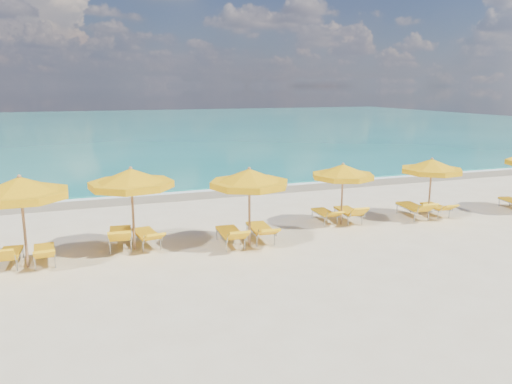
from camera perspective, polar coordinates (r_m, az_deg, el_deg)
name	(u,v)px	position (r m, az deg, el deg)	size (l,w,h in m)	color
ground_plane	(272,237)	(16.19, 1.82, -5.20)	(120.00, 120.00, 0.00)	beige
ocean	(125,127)	(62.80, -14.77, 7.24)	(120.00, 80.00, 0.30)	#167C72
wet_sand_band	(212,192)	(23.01, -5.02, -0.05)	(120.00, 2.60, 0.01)	tan
foam_line	(208,189)	(23.77, -5.52, 0.33)	(120.00, 1.20, 0.03)	white
whitecap_near	(73,168)	(31.72, -20.18, 2.58)	(14.00, 0.36, 0.05)	white
whitecap_far	(254,146)	(41.03, -0.23, 5.30)	(18.00, 0.30, 0.05)	white
umbrella_2	(20,189)	(14.40, -25.33, 0.36)	(3.26, 3.26, 2.54)	#AC7E56
umbrella_3	(131,179)	(14.93, -14.08, 1.44)	(2.97, 2.97, 2.52)	#AC7E56
umbrella_4	(249,179)	(14.90, -0.77, 1.53)	(2.60, 2.60, 2.44)	#AC7E56
umbrella_5	(343,172)	(17.51, 9.90, 2.27)	(2.19, 2.19, 2.21)	#AC7E56
umbrella_6	(432,167)	(19.28, 19.44, 2.76)	(2.71, 2.71, 2.25)	#AC7E56
lounger_2_left	(10,259)	(15.20, -26.28, -6.84)	(0.62, 1.60, 0.76)	#A5A8AD
lounger_2_right	(45,256)	(15.02, -23.00, -6.76)	(0.65, 1.72, 0.69)	#A5A8AD
lounger_3_left	(121,239)	(15.72, -15.22, -5.23)	(0.84, 2.07, 0.85)	#A5A8AD
lounger_3_right	(147,239)	(15.64, -12.36, -5.27)	(0.82, 1.90, 0.70)	#A5A8AD
lounger_4_left	(231,238)	(15.35, -2.91, -5.28)	(0.72, 1.96, 0.79)	#A5A8AD
lounger_4_right	(261,234)	(15.79, 0.55, -4.77)	(0.79, 1.99, 0.72)	#A5A8AD
lounger_5_left	(325,216)	(18.13, 7.88, -2.78)	(0.59, 1.68, 0.63)	#A5A8AD
lounger_5_right	(349,215)	(18.31, 10.54, -2.65)	(0.77, 1.84, 0.78)	#A5A8AD
lounger_6_left	(413,211)	(19.44, 17.51, -2.12)	(0.85, 1.98, 0.80)	#A5A8AD
lounger_6_right	(436,210)	(20.05, 19.84, -1.96)	(0.64, 1.68, 0.64)	#A5A8AD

